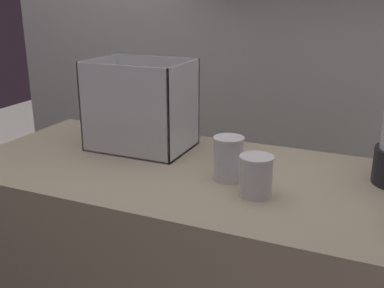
% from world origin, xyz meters
% --- Properties ---
extents(back_wall_unit, '(2.60, 0.24, 2.50)m').
position_xyz_m(back_wall_unit, '(0.00, 0.77, 1.26)').
color(back_wall_unit, silver).
rests_on(back_wall_unit, ground_plane).
extents(carrot_display_bin, '(0.32, 0.23, 0.29)m').
position_xyz_m(carrot_display_bin, '(-0.24, 0.12, 0.99)').
color(carrot_display_bin, white).
rests_on(carrot_display_bin, counter).
extents(juice_cup_mango_far_left, '(0.09, 0.09, 0.12)m').
position_xyz_m(juice_cup_mango_far_left, '(0.12, -0.03, 0.95)').
color(juice_cup_mango_far_left, white).
rests_on(juice_cup_mango_far_left, counter).
extents(juice_cup_orange_left, '(0.09, 0.09, 0.11)m').
position_xyz_m(juice_cup_orange_left, '(0.22, -0.10, 0.95)').
color(juice_cup_orange_left, white).
rests_on(juice_cup_orange_left, counter).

